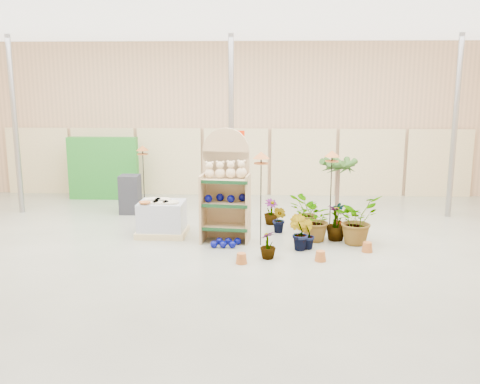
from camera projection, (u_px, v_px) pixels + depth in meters
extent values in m
cube|color=gray|center=(221.00, 260.00, 10.37)|extent=(15.00, 12.00, 0.10)
cube|color=white|center=(220.00, 13.00, 9.44)|extent=(15.00, 12.00, 0.10)
cube|color=tan|center=(236.00, 120.00, 15.82)|extent=(15.00, 0.10, 4.50)
cylinder|color=gray|center=(15.00, 126.00, 13.55)|extent=(0.14, 0.14, 4.50)
cylinder|color=gray|center=(455.00, 127.00, 13.11)|extent=(0.14, 0.14, 4.50)
cylinder|color=gray|center=(231.00, 127.00, 13.33)|extent=(0.14, 0.14, 4.50)
cube|color=#CCB983|center=(39.00, 161.00, 16.19)|extent=(1.90, 0.06, 2.00)
cube|color=#CCB983|center=(104.00, 161.00, 16.11)|extent=(1.90, 0.06, 2.00)
cube|color=#CCB983|center=(170.00, 162.00, 16.03)|extent=(1.90, 0.06, 2.00)
cube|color=#CCB983|center=(236.00, 162.00, 15.95)|extent=(1.90, 0.06, 2.00)
cube|color=#CCB983|center=(303.00, 162.00, 15.87)|extent=(1.90, 0.06, 2.00)
cube|color=#CCB983|center=(371.00, 163.00, 15.79)|extent=(1.90, 0.06, 2.00)
cube|color=#CCB983|center=(439.00, 163.00, 15.71)|extent=(1.90, 0.06, 2.00)
cube|color=tan|center=(226.00, 195.00, 11.52)|extent=(1.01, 0.20, 1.90)
cylinder|color=tan|center=(226.00, 151.00, 11.33)|extent=(1.01, 0.20, 1.01)
cube|color=tan|center=(225.00, 226.00, 11.36)|extent=(1.02, 0.67, 0.04)
cube|color=#0F3819|center=(225.00, 230.00, 11.09)|extent=(0.96, 0.14, 0.07)
cube|color=tan|center=(225.00, 203.00, 11.26)|extent=(1.02, 0.67, 0.04)
cube|color=#0F3819|center=(224.00, 206.00, 10.99)|extent=(0.96, 0.14, 0.07)
cube|color=tan|center=(225.00, 180.00, 11.16)|extent=(1.02, 0.67, 0.04)
cube|color=#0F3819|center=(224.00, 182.00, 10.88)|extent=(0.96, 0.14, 0.07)
cube|color=tan|center=(203.00, 208.00, 11.30)|extent=(0.11, 0.56, 1.45)
cube|color=tan|center=(248.00, 209.00, 11.26)|extent=(0.11, 0.56, 1.45)
sphere|color=beige|center=(209.00, 173.00, 11.21)|extent=(0.20, 0.20, 0.20)
sphere|color=beige|center=(209.00, 166.00, 11.18)|extent=(0.16, 0.16, 0.16)
sphere|color=beige|center=(220.00, 173.00, 11.20)|extent=(0.21, 0.21, 0.21)
sphere|color=beige|center=(220.00, 165.00, 11.17)|extent=(0.16, 0.16, 0.16)
sphere|color=beige|center=(231.00, 173.00, 11.19)|extent=(0.22, 0.22, 0.22)
sphere|color=beige|center=(231.00, 165.00, 11.15)|extent=(0.16, 0.16, 0.16)
sphere|color=beige|center=(241.00, 173.00, 11.18)|extent=(0.23, 0.23, 0.23)
sphere|color=beige|center=(241.00, 164.00, 11.14)|extent=(0.16, 0.16, 0.16)
sphere|color=#040862|center=(208.00, 199.00, 11.23)|extent=(0.17, 0.17, 0.17)
sphere|color=#040862|center=(220.00, 197.00, 11.35)|extent=(0.17, 0.17, 0.17)
sphere|color=#040862|center=(231.00, 199.00, 11.21)|extent=(0.17, 0.17, 0.17)
sphere|color=#040862|center=(243.00, 197.00, 11.33)|extent=(0.17, 0.17, 0.17)
sphere|color=#040862|center=(214.00, 244.00, 10.97)|extent=(0.15, 0.15, 0.15)
sphere|color=#040862|center=(219.00, 241.00, 11.20)|extent=(0.15, 0.15, 0.15)
sphere|color=#040862|center=(223.00, 245.00, 10.96)|extent=(0.15, 0.15, 0.15)
sphere|color=#040862|center=(228.00, 241.00, 11.20)|extent=(0.15, 0.15, 0.15)
sphere|color=#040862|center=(232.00, 245.00, 10.96)|extent=(0.15, 0.15, 0.15)
sphere|color=#040862|center=(238.00, 241.00, 11.19)|extent=(0.15, 0.15, 0.15)
cube|color=#CCB983|center=(163.00, 232.00, 11.90)|extent=(1.10, 0.93, 0.13)
cube|color=#AAB2C6|center=(162.00, 216.00, 11.82)|extent=(1.01, 0.84, 0.63)
cylinder|color=beige|center=(150.00, 202.00, 11.63)|extent=(0.36, 0.36, 0.04)
cylinder|color=beige|center=(160.00, 202.00, 11.62)|extent=(0.36, 0.36, 0.04)
cylinder|color=beige|center=(171.00, 202.00, 11.61)|extent=(0.36, 0.36, 0.04)
cylinder|color=beige|center=(153.00, 200.00, 11.89)|extent=(0.36, 0.36, 0.04)
cylinder|color=beige|center=(163.00, 200.00, 11.88)|extent=(0.36, 0.36, 0.04)
cube|color=black|center=(131.00, 204.00, 13.84)|extent=(0.50, 0.50, 0.50)
cube|color=black|center=(130.00, 185.00, 13.74)|extent=(0.50, 0.50, 0.50)
cube|color=#217622|center=(103.00, 168.00, 15.42)|extent=(2.00, 0.30, 1.80)
cylinder|color=gray|center=(234.00, 176.00, 13.07)|extent=(0.05, 0.05, 2.20)
cube|color=red|center=(234.00, 139.00, 12.85)|extent=(0.50, 0.03, 0.40)
cylinder|color=black|center=(261.00, 205.00, 11.00)|extent=(0.02, 0.02, 1.73)
cylinder|color=#A85926|center=(261.00, 163.00, 10.82)|extent=(0.30, 0.30, 0.02)
cone|color=#A85926|center=(261.00, 155.00, 10.79)|extent=(0.34, 0.34, 0.14)
cylinder|color=black|center=(331.00, 197.00, 11.96)|extent=(0.02, 0.02, 1.63)
cylinder|color=#A85926|center=(332.00, 161.00, 11.79)|extent=(0.30, 0.30, 0.02)
cone|color=#A85926|center=(332.00, 153.00, 11.75)|extent=(0.34, 0.34, 0.14)
cylinder|color=black|center=(144.00, 180.00, 14.64)|extent=(0.02, 0.02, 1.42)
cylinder|color=#A85926|center=(143.00, 154.00, 14.49)|extent=(0.30, 0.30, 0.02)
cone|color=#A85926|center=(143.00, 148.00, 14.46)|extent=(0.34, 0.34, 0.14)
cylinder|color=brown|center=(337.00, 195.00, 13.06)|extent=(0.10, 0.10, 1.29)
imported|color=#234716|center=(299.00, 233.00, 10.80)|extent=(0.51, 0.49, 0.72)
imported|color=#234716|center=(315.00, 219.00, 11.35)|extent=(1.07, 1.12, 0.97)
imported|color=#234716|center=(336.00, 223.00, 11.47)|extent=(0.60, 0.60, 0.77)
imported|color=#234716|center=(338.00, 215.00, 12.35)|extent=(0.37, 0.28, 0.65)
imported|color=#234716|center=(280.00, 220.00, 12.03)|extent=(0.43, 0.44, 0.62)
imported|color=#234716|center=(306.00, 213.00, 12.28)|extent=(0.90, 0.86, 0.79)
imported|color=#234716|center=(268.00, 245.00, 10.29)|extent=(0.43, 0.43, 0.55)
imported|color=#234716|center=(307.00, 234.00, 10.89)|extent=(0.42, 0.41, 0.60)
imported|color=#234716|center=(356.00, 220.00, 11.20)|extent=(1.23, 1.23, 1.03)
imported|color=#234716|center=(271.00, 212.00, 12.76)|extent=(0.48, 0.48, 0.61)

